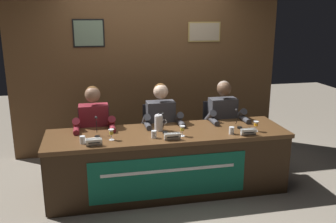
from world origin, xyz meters
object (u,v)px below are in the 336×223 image
at_px(water_cup_right, 232,131).
at_px(microphone_right, 239,122).
at_px(juice_glass_right, 256,124).
at_px(panelist_left, 95,128).
at_px(microphone_center, 164,126).
at_px(document_stack_left, 91,140).
at_px(chair_left, 95,144).
at_px(panelist_center, 162,124).
at_px(water_pitcher_central, 159,123).
at_px(juice_glass_center, 182,129).
at_px(chair_right, 219,135).
at_px(water_cup_left, 83,140).
at_px(chair_center, 159,139).
at_px(panelist_right, 225,120).
at_px(juice_glass_left, 111,133).
at_px(water_cup_center, 154,135).
at_px(nameplate_right, 248,132).
at_px(nameplate_left, 94,142).
at_px(microphone_left, 97,130).
at_px(conference_table, 170,154).
at_px(nameplate_center, 172,136).

height_order(water_cup_right, microphone_right, microphone_right).
distance_m(juice_glass_right, water_cup_right, 0.32).
bearing_deg(panelist_left, microphone_center, -25.39).
bearing_deg(document_stack_left, chair_left, 86.68).
relative_size(panelist_center, water_pitcher_central, 5.94).
height_order(juice_glass_center, chair_right, chair_right).
height_order(water_cup_left, chair_center, chair_center).
xyz_separation_m(panelist_left, panelist_right, (1.70, 0.00, 0.00)).
height_order(panelist_center, chair_right, panelist_center).
distance_m(microphone_center, water_pitcher_central, 0.10).
relative_size(chair_left, water_pitcher_central, 4.38).
relative_size(chair_center, chair_right, 1.00).
height_order(chair_left, water_cup_left, chair_left).
height_order(juice_glass_left, water_cup_center, juice_glass_left).
bearing_deg(water_pitcher_central, panelist_right, 17.40).
height_order(juice_glass_left, panelist_right, panelist_right).
height_order(chair_center, juice_glass_center, chair_center).
height_order(panelist_left, chair_right, panelist_left).
bearing_deg(nameplate_right, panelist_right, 92.46).
distance_m(chair_center, water_cup_center, 0.85).
relative_size(nameplate_left, microphone_left, 0.80).
bearing_deg(panelist_left, chair_left, 90.00).
relative_size(microphone_left, water_pitcher_central, 1.03).
bearing_deg(panelist_right, juice_glass_center, -141.94).
xyz_separation_m(chair_left, microphone_right, (1.73, -0.59, 0.37)).
height_order(chair_left, nameplate_left, chair_left).
xyz_separation_m(water_cup_center, microphone_center, (0.16, 0.18, 0.04)).
height_order(nameplate_left, panelist_right, panelist_right).
height_order(microphone_right, document_stack_left, microphone_right).
height_order(microphone_left, water_cup_center, microphone_left).
xyz_separation_m(chair_center, water_cup_center, (-0.20, -0.76, 0.34)).
distance_m(chair_center, water_cup_right, 1.13).
bearing_deg(water_cup_right, nameplate_right, -26.36).
distance_m(panelist_right, juice_glass_right, 0.61).
relative_size(conference_table, juice_glass_center, 22.99).
xyz_separation_m(panelist_center, nameplate_right, (0.88, -0.69, 0.06)).
relative_size(nameplate_center, panelist_right, 0.15).
bearing_deg(water_cup_right, panelist_right, 76.76).
height_order(chair_center, water_pitcher_central, water_pitcher_central).
xyz_separation_m(panelist_right, water_pitcher_central, (-0.95, -0.30, 0.12)).
relative_size(panelist_left, chair_center, 1.36).
relative_size(panelist_left, water_cup_left, 14.67).
xyz_separation_m(juice_glass_center, water_pitcher_central, (-0.22, 0.27, 0.01)).
bearing_deg(chair_left, water_cup_left, -99.72).
distance_m(microphone_left, juice_glass_center, 0.97).
height_order(conference_table, nameplate_center, nameplate_center).
bearing_deg(chair_center, microphone_center, -94.36).
height_order(nameplate_center, water_cup_center, water_cup_center).
height_order(panelist_left, water_cup_left, panelist_left).
bearing_deg(nameplate_right, nameplate_center, 178.23).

